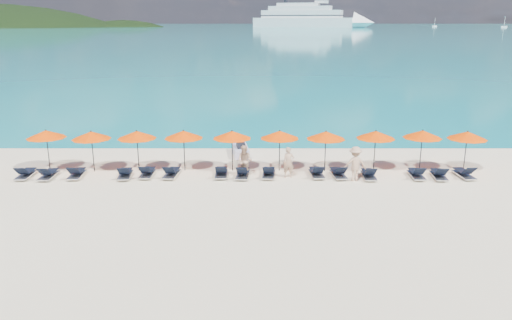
{
  "coord_description": "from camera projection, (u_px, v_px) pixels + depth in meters",
  "views": [
    {
      "loc": [
        0.01,
        -21.11,
        8.0
      ],
      "look_at": [
        0.0,
        3.0,
        1.2
      ],
      "focal_mm": 35.0,
      "sensor_mm": 36.0,
      "label": 1
    }
  ],
  "objects": [
    {
      "name": "ground",
      "position": [
        256.0,
        204.0,
        22.49
      ],
      "size": [
        1400.0,
        1400.0,
        0.0
      ],
      "primitive_type": "plane",
      "color": "beige"
    },
    {
      "name": "sea",
      "position": [
        256.0,
        26.0,
        657.72
      ],
      "size": [
        1600.0,
        1300.0,
        0.01
      ],
      "primitive_type": "cube",
      "color": "#1FA9B2",
      "rests_on": "ground"
    },
    {
      "name": "headland_small",
      "position": [
        125.0,
        59.0,
        571.04
      ],
      "size": [
        162.0,
        126.0,
        85.5
      ],
      "color": "black",
      "rests_on": "ground"
    },
    {
      "name": "cruise_ship",
      "position": [
        314.0,
        18.0,
        537.54
      ],
      "size": [
        130.46,
        62.29,
        36.42
      ],
      "rotation": [
        0.0,
        0.0,
        -0.33
      ],
      "color": "silver",
      "rests_on": "ground"
    },
    {
      "name": "sailboat_near",
      "position": [
        434.0,
        26.0,
        576.45
      ],
      "size": [
        5.49,
        1.83,
        10.06
      ],
      "color": "silver",
      "rests_on": "ground"
    },
    {
      "name": "sailboat_far",
      "position": [
        504.0,
        26.0,
        520.53
      ],
      "size": [
        6.19,
        2.06,
        11.35
      ],
      "color": "silver",
      "rests_on": "ground"
    },
    {
      "name": "jetski",
      "position": [
        241.0,
        150.0,
        30.41
      ],
      "size": [
        1.15,
        2.4,
        0.82
      ],
      "rotation": [
        0.0,
        0.0,
        0.13
      ],
      "color": "silver",
      "rests_on": "ground"
    },
    {
      "name": "beachgoer_a",
      "position": [
        289.0,
        163.0,
        26.01
      ],
      "size": [
        0.63,
        0.45,
        1.62
      ],
      "primitive_type": "imported",
      "rotation": [
        0.0,
        0.0,
        0.1
      ],
      "color": "tan",
      "rests_on": "ground"
    },
    {
      "name": "beachgoer_b",
      "position": [
        245.0,
        161.0,
        26.13
      ],
      "size": [
        0.94,
        0.74,
        1.69
      ],
      "primitive_type": "imported",
      "rotation": [
        0.0,
        0.0,
        -0.37
      ],
      "color": "tan",
      "rests_on": "ground"
    },
    {
      "name": "beachgoer_c",
      "position": [
        355.0,
        164.0,
        25.46
      ],
      "size": [
        1.18,
        0.57,
        1.8
      ],
      "primitive_type": "imported",
      "rotation": [
        0.0,
        0.0,
        3.17
      ],
      "color": "tan",
      "rests_on": "ground"
    },
    {
      "name": "umbrella_0",
      "position": [
        46.0,
        134.0,
        27.01
      ],
      "size": [
        2.1,
        2.1,
        2.28
      ],
      "color": "black",
      "rests_on": "ground"
    },
    {
      "name": "umbrella_1",
      "position": [
        91.0,
        135.0,
        26.75
      ],
      "size": [
        2.1,
        2.1,
        2.28
      ],
      "color": "black",
      "rests_on": "ground"
    },
    {
      "name": "umbrella_2",
      "position": [
        137.0,
        135.0,
        26.86
      ],
      "size": [
        2.1,
        2.1,
        2.28
      ],
      "color": "black",
      "rests_on": "ground"
    },
    {
      "name": "umbrella_3",
      "position": [
        184.0,
        134.0,
        26.93
      ],
      "size": [
        2.1,
        2.1,
        2.28
      ],
      "color": "black",
      "rests_on": "ground"
    },
    {
      "name": "umbrella_4",
      "position": [
        232.0,
        135.0,
        26.87
      ],
      "size": [
        2.1,
        2.1,
        2.28
      ],
      "color": "black",
      "rests_on": "ground"
    },
    {
      "name": "umbrella_5",
      "position": [
        280.0,
        135.0,
        26.9
      ],
      "size": [
        2.1,
        2.1,
        2.28
      ],
      "color": "black",
      "rests_on": "ground"
    },
    {
      "name": "umbrella_6",
      "position": [
        326.0,
        135.0,
        26.77
      ],
      "size": [
        2.1,
        2.1,
        2.28
      ],
      "color": "black",
      "rests_on": "ground"
    },
    {
      "name": "umbrella_7",
      "position": [
        376.0,
        135.0,
        26.88
      ],
      "size": [
        2.1,
        2.1,
        2.28
      ],
      "color": "black",
      "rests_on": "ground"
    },
    {
      "name": "umbrella_8",
      "position": [
        423.0,
        134.0,
        27.0
      ],
      "size": [
        2.1,
        2.1,
        2.28
      ],
      "color": "black",
      "rests_on": "ground"
    },
    {
      "name": "umbrella_9",
      "position": [
        467.0,
        135.0,
        26.74
      ],
      "size": [
        2.1,
        2.1,
        2.28
      ],
      "color": "black",
      "rests_on": "ground"
    },
    {
      "name": "lounger_0",
      "position": [
        26.0,
        173.0,
        26.11
      ],
      "size": [
        0.72,
        1.73,
        0.66
      ],
      "rotation": [
        0.0,
        0.0,
        0.06
      ],
      "color": "silver",
      "rests_on": "ground"
    },
    {
      "name": "lounger_1",
      "position": [
        48.0,
        174.0,
        26.01
      ],
      "size": [
        0.66,
        1.71,
        0.66
      ],
      "rotation": [
        0.0,
        0.0,
        0.02
      ],
      "color": "silver",
      "rests_on": "ground"
    },
    {
      "name": "lounger_2",
      "position": [
        77.0,
        173.0,
        26.16
      ],
      "size": [
        0.72,
        1.73,
        0.66
      ],
      "rotation": [
        0.0,
        0.0,
        0.06
      ],
      "color": "silver",
      "rests_on": "ground"
    },
    {
      "name": "lounger_3",
      "position": [
        125.0,
        173.0,
        26.11
      ],
      "size": [
        0.79,
        1.75,
        0.66
      ],
      "rotation": [
        0.0,
        0.0,
        0.1
      ],
      "color": "silver",
      "rests_on": "ground"
    },
    {
      "name": "lounger_4",
      "position": [
        147.0,
        172.0,
        26.31
      ],
      "size": [
        0.62,
        1.7,
        0.66
      ],
      "rotation": [
        0.0,
        0.0,
        -0.0
      ],
      "color": "silver",
      "rests_on": "ground"
    },
    {
      "name": "lounger_5",
      "position": [
        172.0,
        173.0,
        26.25
      ],
      "size": [
        0.78,
        1.75,
        0.66
      ],
      "rotation": [
        0.0,
        0.0,
        -0.09
      ],
      "color": "silver",
      "rests_on": "ground"
    },
    {
      "name": "lounger_6",
      "position": [
        221.0,
        172.0,
        26.3
      ],
      "size": [
        0.66,
        1.71,
        0.66
      ],
      "rotation": [
        0.0,
        0.0,
        0.02
      ],
      "color": "silver",
      "rests_on": "ground"
    },
    {
      "name": "lounger_7",
      "position": [
        243.0,
        173.0,
        26.16
      ],
      "size": [
        0.74,
        1.74,
        0.66
      ],
      "rotation": [
        0.0,
        0.0,
        -0.07
      ],
      "color": "silver",
      "rests_on": "ground"
    },
    {
      "name": "lounger_8",
      "position": [
        269.0,
        173.0,
        26.24
      ],
      "size": [
        0.76,
        1.74,
        0.66
      ],
      "rotation": [
        0.0,
        0.0,
        -0.08
      ],
      "color": "silver",
      "rests_on": "ground"
    },
    {
      "name": "lounger_9",
      "position": [
        317.0,
        172.0,
        26.29
      ],
      "size": [
        0.73,
        1.74,
        0.66
      ],
      "rotation": [
        0.0,
        0.0,
        0.07
      ],
      "color": "silver",
      "rests_on": "ground"
    },
    {
      "name": "lounger_10",
      "position": [
        338.0,
        173.0,
        26.21
      ],
      "size": [
        0.76,
        1.75,
        0.66
      ],
      "rotation": [
        0.0,
        0.0,
        0.09
      ],
      "color": "silver",
      "rests_on": "ground"
    },
    {
      "name": "lounger_11",
      "position": [
        369.0,
        174.0,
        26.01
      ],
      "size": [
        0.7,
        1.73,
        0.66
      ],
      "rotation": [
        0.0,
        0.0,
        -0.05
      ],
      "color": "silver",
      "rests_on": "ground"
    },
    {
      "name": "lounger_12",
      "position": [
        417.0,
        174.0,
        26.08
      ],
      "size": [
        0.7,
        1.73,
        0.66
      ],
      "rotation": [
        0.0,
        0.0,
        -0.05
      ],
      "color": "silver",
      "rests_on": "ground"
    },
    {
      "name": "lounger_13",
      "position": [
        439.0,
        174.0,
        25.99
      ],
      "size": [
        0.79,
        1.75,
        0.66
      ],
      "rotation": [
        0.0,
        0.0,
        -0.1
      ],
      "color": "silver",
      "rests_on": "ground"
    },
    {
      "name": "lounger_14",
      "position": [
        464.0,
        173.0,
        26.15
      ],
      "size": [
        0.74,
        1.74,
        0.66
      ],
      "rotation": [
        0.0,
        0.0,
        0.07
      ],
      "color": "silver",
      "rests_on": "ground"
    }
  ]
}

